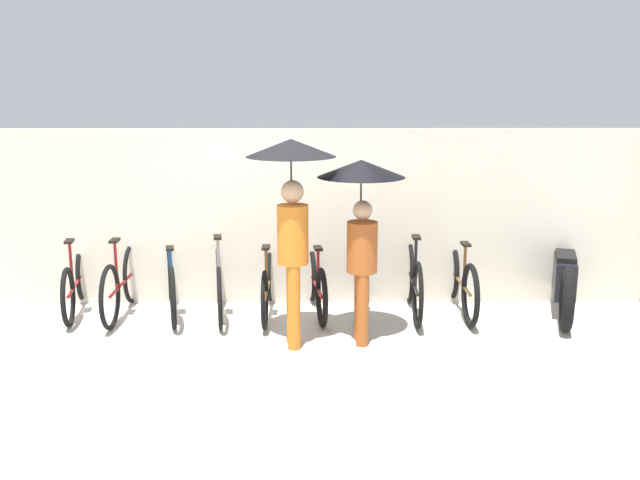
# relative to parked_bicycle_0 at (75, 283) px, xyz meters

# --- Properties ---
(ground_plane) EXTENTS (30.00, 30.00, 0.00)m
(ground_plane) POSITION_rel_parked_bicycle_0_xyz_m (2.31, -1.56, -0.36)
(ground_plane) COLOR #B7B2A8
(back_wall) EXTENTS (13.84, 0.12, 2.16)m
(back_wall) POSITION_rel_parked_bicycle_0_xyz_m (2.31, 0.40, 0.72)
(back_wall) COLOR beige
(back_wall) RESTS_ON ground
(parked_bicycle_0) EXTENTS (0.46, 1.68, 1.08)m
(parked_bicycle_0) POSITION_rel_parked_bicycle_0_xyz_m (0.00, 0.00, 0.00)
(parked_bicycle_0) COLOR black
(parked_bicycle_0) RESTS_ON ground
(parked_bicycle_1) EXTENTS (0.44, 1.74, 1.04)m
(parked_bicycle_1) POSITION_rel_parked_bicycle_0_xyz_m (0.58, -0.09, 0.03)
(parked_bicycle_1) COLOR black
(parked_bicycle_1) RESTS_ON ground
(parked_bicycle_2) EXTENTS (0.57, 1.76, 1.09)m
(parked_bicycle_2) POSITION_rel_parked_bicycle_0_xyz_m (1.15, -0.04, 0.01)
(parked_bicycle_2) COLOR black
(parked_bicycle_2) RESTS_ON ground
(parked_bicycle_3) EXTENTS (0.44, 1.68, 1.11)m
(parked_bicycle_3) POSITION_rel_parked_bicycle_0_xyz_m (1.73, -0.10, 0.02)
(parked_bicycle_3) COLOR black
(parked_bicycle_3) RESTS_ON ground
(parked_bicycle_4) EXTENTS (0.44, 1.74, 1.11)m
(parked_bicycle_4) POSITION_rel_parked_bicycle_0_xyz_m (2.31, -0.08, -0.00)
(parked_bicycle_4) COLOR black
(parked_bicycle_4) RESTS_ON ground
(parked_bicycle_5) EXTENTS (0.44, 1.65, 1.06)m
(parked_bicycle_5) POSITION_rel_parked_bicycle_0_xyz_m (2.88, -0.05, -0.00)
(parked_bicycle_5) COLOR black
(parked_bicycle_5) RESTS_ON ground
(parked_bicycle_6) EXTENTS (0.47, 1.77, 1.08)m
(parked_bicycle_6) POSITION_rel_parked_bicycle_0_xyz_m (3.46, 0.01, 0.03)
(parked_bicycle_6) COLOR black
(parked_bicycle_6) RESTS_ON ground
(parked_bicycle_7) EXTENTS (0.44, 1.75, 1.00)m
(parked_bicycle_7) POSITION_rel_parked_bicycle_0_xyz_m (4.03, -0.09, 0.04)
(parked_bicycle_7) COLOR black
(parked_bicycle_7) RESTS_ON ground
(parked_bicycle_8) EXTENTS (0.44, 1.80, 1.08)m
(parked_bicycle_8) POSITION_rel_parked_bicycle_0_xyz_m (4.61, -0.01, 0.02)
(parked_bicycle_8) COLOR black
(parked_bicycle_8) RESTS_ON ground
(pedestrian_leading) EXTENTS (0.92, 0.92, 2.15)m
(pedestrian_leading) POSITION_rel_parked_bicycle_0_xyz_m (2.63, -1.07, 1.28)
(pedestrian_leading) COLOR #C66B1E
(pedestrian_leading) RESTS_ON ground
(pedestrian_center) EXTENTS (0.91, 0.91, 1.93)m
(pedestrian_center) POSITION_rel_parked_bicycle_0_xyz_m (3.35, -0.97, 1.13)
(pedestrian_center) COLOR #9E4C1E
(pedestrian_center) RESTS_ON ground
(motorcycle) EXTENTS (0.84, 2.06, 0.93)m
(motorcycle) POSITION_rel_parked_bicycle_0_xyz_m (5.84, -0.05, 0.04)
(motorcycle) COLOR black
(motorcycle) RESTS_ON ground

